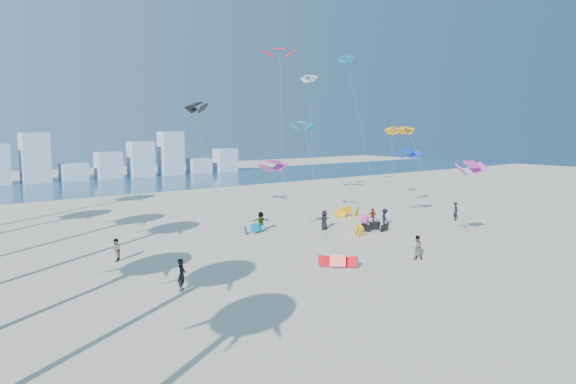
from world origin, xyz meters
TOP-DOWN VIEW (x-y plane):
  - ground at (0.00, 0.00)m, footprint 220.00×220.00m
  - ocean at (0.00, 72.00)m, footprint 220.00×220.00m
  - kitesurfer_near at (-8.15, 11.78)m, footprint 0.79×0.81m
  - kitesurfer_mid at (8.51, 8.20)m, footprint 1.06×1.02m
  - kitesurfers_far at (9.89, 20.42)m, footprint 34.10×8.31m
  - grounded_kites at (11.49, 19.20)m, footprint 18.40×17.01m
  - flying_kites at (15.06, 24.07)m, footprint 27.53×34.34m
  - distant_skyline at (-1.19, 82.00)m, footprint 85.00×3.00m

SIDE VIEW (x-z plane):
  - ground at x=0.00m, z-range 0.00..0.00m
  - ocean at x=0.00m, z-range 0.01..0.01m
  - grounded_kites at x=11.49m, z-range -0.06..0.92m
  - kitesurfer_mid at x=8.51m, z-range 0.00..1.72m
  - kitesurfers_far at x=9.89m, z-range -0.06..1.80m
  - kitesurfer_near at x=-8.15m, z-range 0.00..1.87m
  - distant_skyline at x=-1.19m, z-range -1.11..7.29m
  - flying_kites at x=15.06m, z-range 2.10..20.63m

